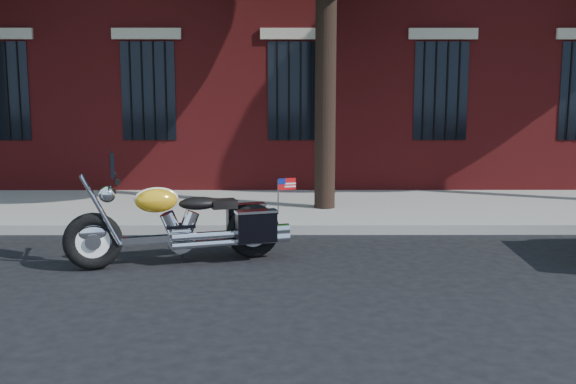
{
  "coord_description": "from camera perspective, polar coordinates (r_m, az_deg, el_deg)",
  "views": [
    {
      "loc": [
        -0.18,
        -8.24,
        2.06
      ],
      "look_at": [
        -0.15,
        0.8,
        0.73
      ],
      "focal_mm": 40.0,
      "sensor_mm": 36.0,
      "label": 1
    }
  ],
  "objects": [
    {
      "name": "ground",
      "position": [
        8.5,
        1.04,
        -5.68
      ],
      "size": [
        120.0,
        120.0,
        0.0
      ],
      "primitive_type": "plane",
      "color": "black",
      "rests_on": "ground"
    },
    {
      "name": "curb",
      "position": [
        9.83,
        0.87,
        -3.31
      ],
      "size": [
        40.0,
        0.16,
        0.15
      ],
      "primitive_type": "cube",
      "color": "gray",
      "rests_on": "ground"
    },
    {
      "name": "sidewalk",
      "position": [
        11.67,
        0.7,
        -1.45
      ],
      "size": [
        40.0,
        3.6,
        0.15
      ],
      "primitive_type": "cube",
      "color": "gray",
      "rests_on": "ground"
    },
    {
      "name": "motorcycle",
      "position": [
        8.12,
        -8.93,
        -2.97
      ],
      "size": [
        2.8,
        1.31,
        1.42
      ],
      "rotation": [
        0.0,
        0.0,
        0.31
      ],
      "color": "black",
      "rests_on": "ground"
    }
  ]
}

